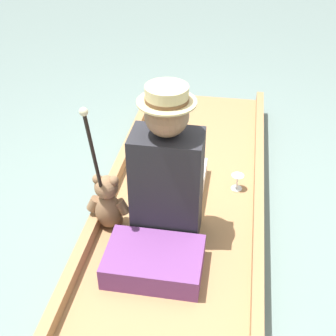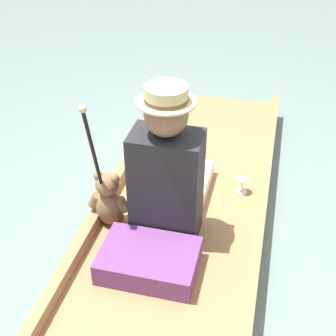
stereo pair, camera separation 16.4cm
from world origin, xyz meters
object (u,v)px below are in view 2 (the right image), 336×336
seated_person (170,175)px  wine_glass (242,182)px  walking_cane (95,160)px  teddy_bear (109,200)px

seated_person → wine_glass: seated_person is taller
seated_person → wine_glass: 0.63m
wine_glass → walking_cane: 1.06m
seated_person → teddy_bear: bearing=-168.5°
teddy_bear → walking_cane: walking_cane is taller
teddy_bear → walking_cane: size_ratio=0.42×
seated_person → teddy_bear: size_ratio=2.50×
walking_cane → teddy_bear: bearing=80.4°
walking_cane → wine_glass: bearing=38.1°
seated_person → teddy_bear: (-0.35, -0.09, -0.18)m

